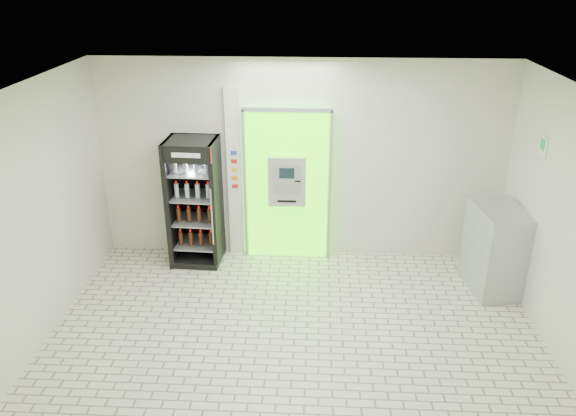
{
  "coord_description": "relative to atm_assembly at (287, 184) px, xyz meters",
  "views": [
    {
      "loc": [
        0.21,
        -5.33,
        4.18
      ],
      "look_at": [
        -0.13,
        1.2,
        1.32
      ],
      "focal_mm": 35.0,
      "sensor_mm": 36.0,
      "label": 1
    }
  ],
  "objects": [
    {
      "name": "atm_assembly",
      "position": [
        0.0,
        0.0,
        0.0
      ],
      "size": [
        1.3,
        0.24,
        2.33
      ],
      "color": "#43FE03",
      "rests_on": "ground"
    },
    {
      "name": "exit_sign",
      "position": [
        3.19,
        -1.01,
        0.95
      ],
      "size": [
        0.02,
        0.22,
        0.26
      ],
      "color": "white",
      "rests_on": "room_shell"
    },
    {
      "name": "pillar",
      "position": [
        -0.78,
        0.04,
        0.13
      ],
      "size": [
        0.22,
        0.11,
        2.6
      ],
      "color": "silver",
      "rests_on": "ground"
    },
    {
      "name": "ground",
      "position": [
        0.2,
        -2.41,
        -1.17
      ],
      "size": [
        6.0,
        6.0,
        0.0
      ],
      "primitive_type": "plane",
      "color": "beige",
      "rests_on": "ground"
    },
    {
      "name": "beverage_cooler",
      "position": [
        -1.35,
        -0.23,
        -0.25
      ],
      "size": [
        0.75,
        0.7,
        1.91
      ],
      "rotation": [
        0.0,
        0.0,
        -0.05
      ],
      "color": "black",
      "rests_on": "ground"
    },
    {
      "name": "room_shell",
      "position": [
        0.2,
        -2.41,
        0.67
      ],
      "size": [
        6.0,
        6.0,
        6.0
      ],
      "color": "silver",
      "rests_on": "ground"
    },
    {
      "name": "steel_cabinet",
      "position": [
        2.89,
        -0.84,
        -0.57
      ],
      "size": [
        0.72,
        0.97,
        1.2
      ],
      "rotation": [
        0.0,
        0.0,
        0.13
      ],
      "color": "#A6A8AD",
      "rests_on": "ground"
    }
  ]
}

